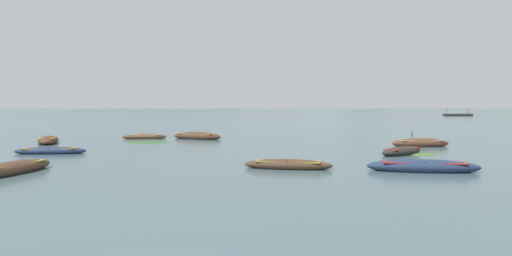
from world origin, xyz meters
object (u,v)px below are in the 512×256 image
object	(u,v)px
mooring_buoy	(412,141)
rowboat_6	(48,140)
rowboat_7	(402,151)
ferry_0	(458,115)
rowboat_0	(420,143)
rowboat_4	(10,169)
rowboat_3	(51,151)
rowboat_1	(197,136)
rowboat_5	(144,137)
rowboat_2	(423,167)
rowboat_8	(288,165)

from	to	relation	value
mooring_buoy	rowboat_6	bearing A→B (deg)	-175.61
rowboat_7	ferry_0	distance (m)	118.60
rowboat_0	mooring_buoy	distance (m)	3.87
rowboat_4	ferry_0	distance (m)	133.65
rowboat_3	rowboat_1	bearing A→B (deg)	60.44
rowboat_0	rowboat_5	distance (m)	21.99
ferry_0	rowboat_1	bearing A→B (deg)	-123.65
rowboat_2	rowboat_3	size ratio (longest dim) A/B	1.13
rowboat_2	rowboat_4	xyz separation A→B (m)	(-16.81, -1.19, -0.01)
rowboat_3	rowboat_5	distance (m)	11.92
mooring_buoy	rowboat_1	bearing A→B (deg)	171.80
ferry_0	mooring_buoy	world-z (taller)	ferry_0
rowboat_2	rowboat_8	size ratio (longest dim) A/B	1.17
rowboat_1	ferry_0	bearing A→B (deg)	56.35
mooring_buoy	rowboat_4	bearing A→B (deg)	-142.74
rowboat_7	rowboat_8	distance (m)	8.79
rowboat_3	rowboat_7	distance (m)	20.12
rowboat_1	rowboat_3	world-z (taller)	rowboat_1
rowboat_8	rowboat_2	bearing A→B (deg)	-6.31
rowboat_0	rowboat_8	world-z (taller)	rowboat_0
rowboat_8	mooring_buoy	size ratio (longest dim) A/B	4.32
rowboat_0	rowboat_4	world-z (taller)	rowboat_0
rowboat_7	ferry_0	size ratio (longest dim) A/B	0.40
ferry_0	rowboat_0	bearing A→B (deg)	-114.93
mooring_buoy	rowboat_8	bearing A→B (deg)	-125.12
rowboat_2	rowboat_4	world-z (taller)	rowboat_2
rowboat_6	rowboat_2	bearing A→B (deg)	-29.60
rowboat_4	rowboat_8	distance (m)	11.36
rowboat_6	ferry_0	xyz separation A→B (m)	(74.33, 100.72, 0.23)
rowboat_3	rowboat_4	xyz separation A→B (m)	(2.22, -7.28, 0.04)
rowboat_3	rowboat_8	bearing A→B (deg)	-22.18
rowboat_1	mooring_buoy	bearing A→B (deg)	-8.20
rowboat_3	ferry_0	world-z (taller)	ferry_0
rowboat_3	mooring_buoy	size ratio (longest dim) A/B	4.47
rowboat_5	mooring_buoy	xyz separation A→B (m)	(21.70, -2.77, -0.08)
rowboat_2	ferry_0	world-z (taller)	ferry_0
rowboat_3	mooring_buoy	distance (m)	25.27
rowboat_7	rowboat_8	bearing A→B (deg)	-139.45
mooring_buoy	rowboat_2	bearing A→B (deg)	-106.92
rowboat_6	rowboat_5	bearing A→B (deg)	40.30
rowboat_4	rowboat_7	world-z (taller)	rowboat_4
mooring_buoy	rowboat_5	bearing A→B (deg)	172.73
rowboat_1	rowboat_3	bearing A→B (deg)	-119.56
rowboat_0	rowboat_6	world-z (taller)	rowboat_0
rowboat_6	rowboat_0	bearing A→B (deg)	-3.63
rowboat_0	rowboat_2	world-z (taller)	rowboat_0
rowboat_4	rowboat_5	bearing A→B (deg)	90.90
rowboat_4	rowboat_7	distance (m)	19.42
rowboat_0	rowboat_1	size ratio (longest dim) A/B	0.85
rowboat_3	rowboat_5	size ratio (longest dim) A/B	1.07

